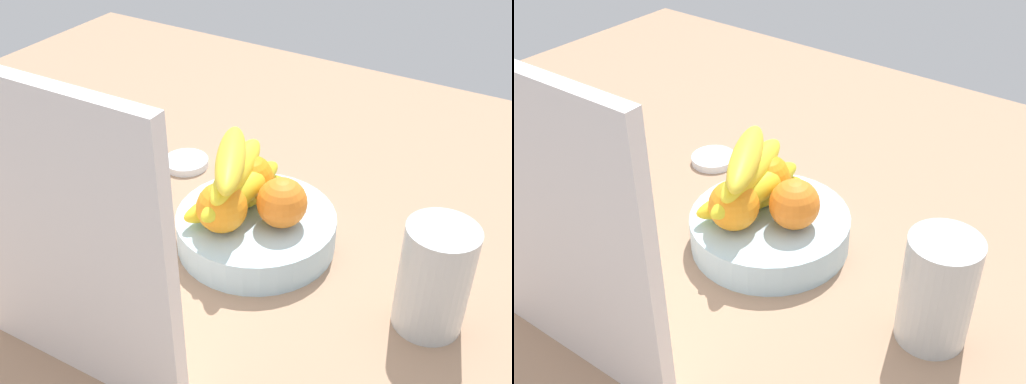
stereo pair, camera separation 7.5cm
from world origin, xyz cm
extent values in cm
cube|color=#A37E62|center=(0.00, 0.00, -1.50)|extent=(180.00, 140.00, 3.00)
cylinder|color=#A9CDE0|center=(2.16, -2.65, 2.45)|extent=(22.80, 22.80, 4.89)
sphere|color=orange|center=(-1.81, -2.88, 8.39)|extent=(7.00, 7.00, 7.00)
sphere|color=orange|center=(5.02, -5.80, 8.39)|extent=(7.00, 7.00, 7.00)
sphere|color=orange|center=(4.58, 2.25, 8.39)|extent=(7.00, 7.00, 7.00)
ellipsoid|color=yellow|center=(5.32, -2.38, 6.89)|extent=(10.28, 17.22, 4.00)
ellipsoid|color=yellow|center=(3.95, -1.73, 9.09)|extent=(5.35, 17.27, 4.00)
ellipsoid|color=yellow|center=(5.39, -2.81, 11.29)|extent=(7.56, 17.46, 4.00)
ellipsoid|color=yellow|center=(5.69, -1.88, 13.49)|extent=(11.51, 16.89, 4.00)
cube|color=white|center=(7.22, 27.05, 18.00)|extent=(28.04, 2.53, 36.00)
cylinder|color=silver|center=(-24.13, 0.18, 7.25)|extent=(8.60, 8.60, 14.49)
cylinder|color=white|center=(23.48, -14.71, 0.65)|extent=(7.67, 7.67, 1.30)
camera|label=1|loc=(-35.33, 59.78, 58.05)|focal=44.83mm
camera|label=2|loc=(-41.58, 55.57, 58.05)|focal=44.83mm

